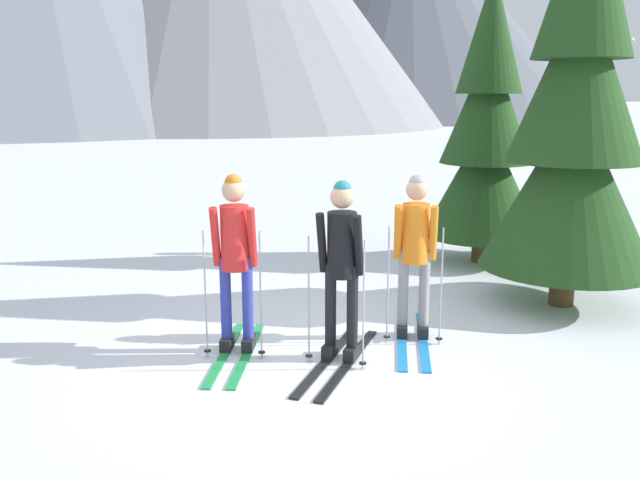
{
  "coord_description": "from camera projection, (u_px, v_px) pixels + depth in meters",
  "views": [
    {
      "loc": [
        -1.79,
        -6.02,
        2.53
      ],
      "look_at": [
        0.24,
        0.38,
        1.05
      ],
      "focal_mm": 37.05,
      "sensor_mm": 36.0,
      "label": 1
    }
  ],
  "objects": [
    {
      "name": "pine_tree_near",
      "position": [
        486.0,
        133.0,
        9.83
      ],
      "size": [
        1.78,
        1.78,
        4.31
      ],
      "color": "#51381E",
      "rests_on": "ground"
    },
    {
      "name": "skier_in_black",
      "position": [
        341.0,
        264.0,
        6.26
      ],
      "size": [
        1.32,
        1.63,
        1.76
      ],
      "color": "black",
      "rests_on": "ground"
    },
    {
      "name": "pine_tree_mid",
      "position": [
        576.0,
        118.0,
        7.66
      ],
      "size": [
        2.05,
        2.05,
        4.96
      ],
      "color": "#51381E",
      "rests_on": "ground"
    },
    {
      "name": "birch_tree_tall",
      "position": [
        585.0,
        132.0,
        10.44
      ],
      "size": [
        0.87,
        0.66,
        3.78
      ],
      "color": "silver",
      "rests_on": "ground"
    },
    {
      "name": "skier_in_red",
      "position": [
        236.0,
        252.0,
        6.48
      ],
      "size": [
        0.9,
        1.67,
        1.79
      ],
      "color": "green",
      "rests_on": "ground"
    },
    {
      "name": "ground_plane",
      "position": [
        309.0,
        350.0,
        6.68
      ],
      "size": [
        400.0,
        400.0,
        0.0
      ],
      "primitive_type": "plane",
      "color": "white"
    },
    {
      "name": "skier_in_orange",
      "position": [
        415.0,
        250.0,
        6.84
      ],
      "size": [
        0.97,
        1.67,
        1.74
      ],
      "color": "#1E84D1",
      "rests_on": "ground"
    }
  ]
}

